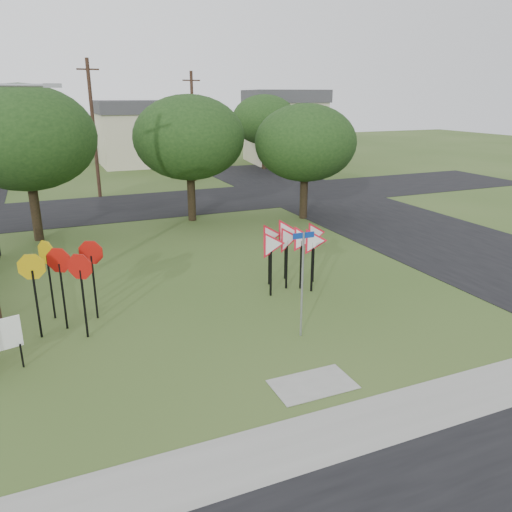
% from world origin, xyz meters
% --- Properties ---
extents(ground, '(140.00, 140.00, 0.00)m').
position_xyz_m(ground, '(0.00, 0.00, 0.00)').
color(ground, '#344E1D').
extents(sidewalk, '(30.00, 1.60, 0.02)m').
position_xyz_m(sidewalk, '(0.00, -4.20, 0.01)').
color(sidewalk, gray).
rests_on(sidewalk, ground).
extents(planting_strip, '(30.00, 0.80, 0.02)m').
position_xyz_m(planting_strip, '(0.00, -5.40, 0.01)').
color(planting_strip, '#344E1D').
rests_on(planting_strip, ground).
extents(street_right, '(8.00, 50.00, 0.02)m').
position_xyz_m(street_right, '(12.00, 10.00, 0.01)').
color(street_right, black).
rests_on(street_right, ground).
extents(street_far, '(60.00, 8.00, 0.02)m').
position_xyz_m(street_far, '(0.00, 20.00, 0.01)').
color(street_far, black).
rests_on(street_far, ground).
extents(curb_pad, '(2.00, 1.20, 0.02)m').
position_xyz_m(curb_pad, '(0.00, -2.40, 0.01)').
color(curb_pad, gray).
rests_on(curb_pad, ground).
extents(street_name_sign, '(0.65, 0.06, 3.14)m').
position_xyz_m(street_name_sign, '(0.96, 0.04, 1.79)').
color(street_name_sign, '#919499').
rests_on(street_name_sign, ground).
extents(stop_sign_cluster, '(2.41, 2.34, 2.57)m').
position_xyz_m(stop_sign_cluster, '(-5.25, 3.28, 1.90)').
color(stop_sign_cluster, black).
rests_on(stop_sign_cluster, ground).
extents(yield_sign_cluster, '(3.07, 1.88, 2.40)m').
position_xyz_m(yield_sign_cluster, '(2.47, 3.65, 1.77)').
color(yield_sign_cluster, black).
rests_on(yield_sign_cluster, ground).
extents(far_pole_a, '(1.40, 0.24, 9.00)m').
position_xyz_m(far_pole_a, '(-2.00, 24.00, 4.60)').
color(far_pole_a, '#3F291D').
rests_on(far_pole_a, ground).
extents(far_pole_b, '(1.40, 0.24, 8.50)m').
position_xyz_m(far_pole_b, '(6.00, 28.00, 4.35)').
color(far_pole_b, '#3F291D').
rests_on(far_pole_b, ground).
extents(house_mid, '(8.40, 8.40, 6.20)m').
position_xyz_m(house_mid, '(4.00, 40.00, 3.15)').
color(house_mid, beige).
rests_on(house_mid, ground).
extents(house_right, '(8.30, 8.30, 7.20)m').
position_xyz_m(house_right, '(18.00, 36.00, 3.65)').
color(house_right, beige).
rests_on(house_right, ground).
extents(tree_near_left, '(6.40, 6.40, 7.27)m').
position_xyz_m(tree_near_left, '(-6.00, 14.00, 4.86)').
color(tree_near_left, '#2D2313').
rests_on(tree_near_left, ground).
extents(tree_near_mid, '(6.00, 6.00, 6.80)m').
position_xyz_m(tree_near_mid, '(2.00, 15.00, 4.54)').
color(tree_near_mid, '#2D2313').
rests_on(tree_near_mid, ground).
extents(tree_near_right, '(5.60, 5.60, 6.33)m').
position_xyz_m(tree_near_right, '(8.00, 13.00, 4.22)').
color(tree_near_right, '#2D2313').
rests_on(tree_near_right, ground).
extents(tree_far_right, '(6.00, 6.00, 6.80)m').
position_xyz_m(tree_far_right, '(14.00, 32.00, 4.54)').
color(tree_far_right, '#2D2313').
rests_on(tree_far_right, ground).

